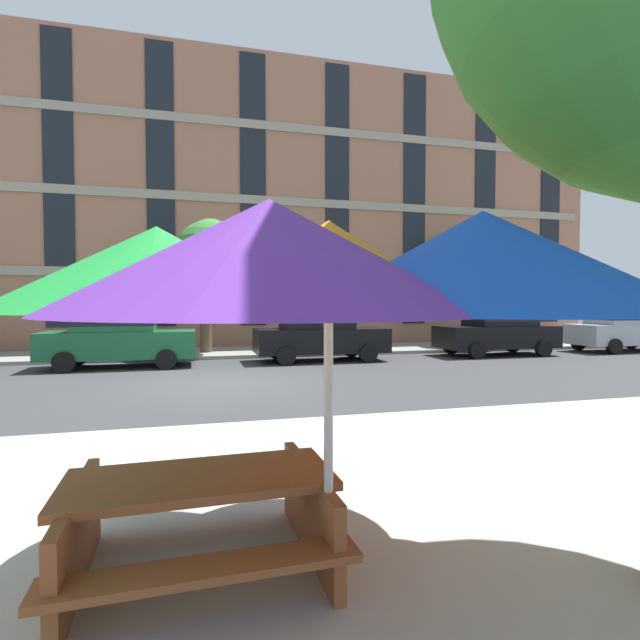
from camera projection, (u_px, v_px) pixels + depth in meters
The scene contains 12 objects.
ground_plane at pixel (222, 383), 11.78m from camera, with size 120.00×120.00×0.00m, color #38383A.
sidewalk_near_patio at pixel (304, 599), 3.08m from camera, with size 56.00×9.00×0.12m, color #B2ADA3.
sidewalk_far at pixel (211, 353), 18.35m from camera, with size 56.00×3.60×0.12m, color gray.
apartment_building at pixel (205, 221), 26.03m from camera, with size 37.81×12.08×12.80m.
sedan_green at pixel (119, 336), 14.59m from camera, with size 4.40×1.98×1.78m.
sedan_black at pixel (319, 333), 16.20m from camera, with size 4.40×1.98×1.78m.
sedan_black_midblock at pixel (497, 330), 17.96m from camera, with size 4.40×1.98×1.78m.
sedan_silver at pixel (623, 328), 19.45m from camera, with size 4.40×1.98×1.78m.
street_tree_middle at pixel (209, 253), 17.70m from camera, with size 2.46×2.61×5.11m.
street_tree_right at pixel (481, 256), 21.20m from camera, with size 3.01×3.01×5.47m.
patio_umbrella at pixel (329, 271), 3.05m from camera, with size 3.88×3.61×2.48m.
picnic_table at pixel (201, 515), 3.32m from camera, with size 1.84×1.57×0.77m.
Camera 1 is at (-0.67, -11.94, 1.95)m, focal length 27.07 mm.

